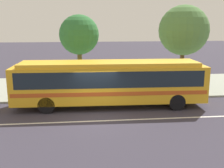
% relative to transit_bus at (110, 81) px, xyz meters
% --- Properties ---
extents(ground_plane, '(120.00, 120.00, 0.00)m').
position_rel_transit_bus_xyz_m(ground_plane, '(-0.96, -1.80, -1.68)').
color(ground_plane, '#373340').
extents(sidewalk_slab, '(60.00, 8.00, 0.12)m').
position_rel_transit_bus_xyz_m(sidewalk_slab, '(-0.96, 5.35, -1.62)').
color(sidewalk_slab, '#9AA091').
rests_on(sidewalk_slab, ground_plane).
extents(lane_stripe_center, '(56.00, 0.16, 0.01)m').
position_rel_transit_bus_xyz_m(lane_stripe_center, '(-0.96, -2.60, -1.67)').
color(lane_stripe_center, silver).
rests_on(lane_stripe_center, ground_plane).
extents(transit_bus, '(11.96, 2.83, 2.88)m').
position_rel_transit_bus_xyz_m(transit_bus, '(0.00, 0.00, 0.00)').
color(transit_bus, gold).
rests_on(transit_bus, ground_plane).
extents(pedestrian_waiting_near_sign, '(0.47, 0.47, 1.68)m').
position_rel_transit_bus_xyz_m(pedestrian_waiting_near_sign, '(-3.85, 3.12, -0.58)').
color(pedestrian_waiting_near_sign, slate).
rests_on(pedestrian_waiting_near_sign, sidewalk_slab).
extents(bus_stop_sign, '(0.08, 0.44, 2.34)m').
position_rel_transit_bus_xyz_m(bus_stop_sign, '(4.91, 2.11, -0.05)').
color(bus_stop_sign, gray).
rests_on(bus_stop_sign, sidewalk_slab).
extents(street_tree_near_stop, '(3.01, 3.01, 5.72)m').
position_rel_transit_bus_xyz_m(street_tree_near_stop, '(-1.89, 4.45, 2.62)').
color(street_tree_near_stop, brown).
rests_on(street_tree_near_stop, sidewalk_slab).
extents(street_tree_mid_block, '(3.94, 3.94, 6.48)m').
position_rel_transit_bus_xyz_m(street_tree_mid_block, '(6.30, 4.50, 2.94)').
color(street_tree_mid_block, brown).
rests_on(street_tree_mid_block, sidewalk_slab).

